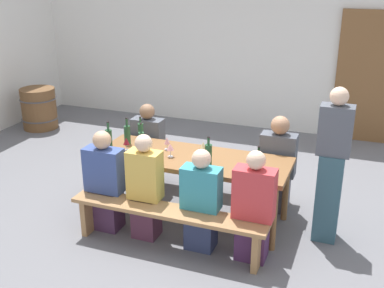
# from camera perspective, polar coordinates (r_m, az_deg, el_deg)

# --- Properties ---
(ground_plane) EXTENTS (24.00, 24.00, 0.00)m
(ground_plane) POSITION_cam_1_polar(r_m,az_deg,el_deg) (5.54, -0.00, -8.75)
(ground_plane) COLOR slate
(back_wall) EXTENTS (14.00, 0.20, 3.20)m
(back_wall) POSITION_cam_1_polar(r_m,az_deg,el_deg) (8.32, 8.99, 12.67)
(back_wall) COLOR silver
(back_wall) RESTS_ON ground
(wooden_door) EXTENTS (0.90, 0.06, 2.10)m
(wooden_door) POSITION_cam_1_polar(r_m,az_deg,el_deg) (8.09, 20.09, 7.50)
(wooden_door) COLOR brown
(wooden_door) RESTS_ON ground
(tasting_table) EXTENTS (2.15, 0.78, 0.75)m
(tasting_table) POSITION_cam_1_polar(r_m,az_deg,el_deg) (5.24, -0.00, -2.33)
(tasting_table) COLOR brown
(tasting_table) RESTS_ON ground
(bench_near) EXTENTS (2.05, 0.30, 0.45)m
(bench_near) POSITION_cam_1_polar(r_m,az_deg,el_deg) (4.80, -2.98, -8.81)
(bench_near) COLOR #9E7247
(bench_near) RESTS_ON ground
(bench_far) EXTENTS (2.05, 0.30, 0.45)m
(bench_far) POSITION_cam_1_polar(r_m,az_deg,el_deg) (5.96, 2.37, -2.70)
(bench_far) COLOR #9E7247
(bench_far) RESTS_ON ground
(wine_bottle_0) EXTENTS (0.08, 0.08, 0.32)m
(wine_bottle_0) POSITION_cam_1_polar(r_m,az_deg,el_deg) (5.49, -9.97, 0.66)
(wine_bottle_0) COLOR #234C2D
(wine_bottle_0) RESTS_ON tasting_table
(wine_bottle_1) EXTENTS (0.07, 0.07, 0.31)m
(wine_bottle_1) POSITION_cam_1_polar(r_m,az_deg,el_deg) (4.77, 7.94, -2.44)
(wine_bottle_1) COLOR #143319
(wine_bottle_1) RESTS_ON tasting_table
(wine_bottle_2) EXTENTS (0.08, 0.08, 0.32)m
(wine_bottle_2) POSITION_cam_1_polar(r_m,az_deg,el_deg) (5.60, -7.79, 1.16)
(wine_bottle_2) COLOR #234C2D
(wine_bottle_2) RESTS_ON tasting_table
(wine_bottle_3) EXTENTS (0.08, 0.08, 0.32)m
(wine_bottle_3) POSITION_cam_1_polar(r_m,az_deg,el_deg) (4.93, 1.97, -1.30)
(wine_bottle_3) COLOR #234C2D
(wine_bottle_3) RESTS_ON tasting_table
(wine_bottle_4) EXTENTS (0.07, 0.07, 0.36)m
(wine_bottle_4) POSITION_cam_1_polar(r_m,az_deg,el_deg) (5.29, -6.09, 0.22)
(wine_bottle_4) COLOR #234C2D
(wine_bottle_4) RESTS_ON tasting_table
(wine_bottle_5) EXTENTS (0.07, 0.07, 0.30)m
(wine_bottle_5) POSITION_cam_1_polar(r_m,az_deg,el_deg) (5.69, -6.18, 1.51)
(wine_bottle_5) COLOR #234C2D
(wine_bottle_5) RESTS_ON tasting_table
(wine_glass_0) EXTENTS (0.07, 0.07, 0.15)m
(wine_glass_0) POSITION_cam_1_polar(r_m,az_deg,el_deg) (5.40, -7.90, 0.30)
(wine_glass_0) COLOR silver
(wine_glass_0) RESTS_ON tasting_table
(wine_glass_1) EXTENTS (0.06, 0.06, 0.15)m
(wine_glass_1) POSITION_cam_1_polar(r_m,az_deg,el_deg) (5.38, -3.03, 0.34)
(wine_glass_1) COLOR silver
(wine_glass_1) RESTS_ON tasting_table
(wine_glass_2) EXTENTS (0.06, 0.06, 0.17)m
(wine_glass_2) POSITION_cam_1_polar(r_m,az_deg,el_deg) (5.17, 1.34, -0.26)
(wine_glass_2) COLOR silver
(wine_glass_2) RESTS_ON tasting_table
(wine_glass_3) EXTENTS (0.08, 0.08, 0.15)m
(wine_glass_3) POSITION_cam_1_polar(r_m,az_deg,el_deg) (5.18, -2.62, -0.41)
(wine_glass_3) COLOR silver
(wine_glass_3) RESTS_ON tasting_table
(seated_guest_near_0) EXTENTS (0.41, 0.24, 1.13)m
(seated_guest_near_0) POSITION_cam_1_polar(r_m,az_deg,el_deg) (5.18, -10.40, -4.73)
(seated_guest_near_0) COLOR #452845
(seated_guest_near_0) RESTS_ON ground
(seated_guest_near_1) EXTENTS (0.35, 0.24, 1.15)m
(seated_guest_near_1) POSITION_cam_1_polar(r_m,az_deg,el_deg) (4.96, -5.63, -5.47)
(seated_guest_near_1) COLOR #542B3E
(seated_guest_near_1) RESTS_ON ground
(seated_guest_near_2) EXTENTS (0.39, 0.24, 1.07)m
(seated_guest_near_2) POSITION_cam_1_polar(r_m,az_deg,el_deg) (4.76, 1.10, -7.09)
(seated_guest_near_2) COLOR navy
(seated_guest_near_2) RESTS_ON ground
(seated_guest_near_3) EXTENTS (0.40, 0.24, 1.14)m
(seated_guest_near_3) POSITION_cam_1_polar(r_m,az_deg,el_deg) (4.61, 7.40, -7.82)
(seated_guest_near_3) COLOR #49274F
(seated_guest_near_3) RESTS_ON ground
(seated_guest_far_0) EXTENTS (0.39, 0.24, 1.13)m
(seated_guest_far_0) POSITION_cam_1_polar(r_m,az_deg,el_deg) (6.05, -5.26, -0.64)
(seated_guest_far_0) COLOR #3E3D67
(seated_guest_far_0) RESTS_ON ground
(seated_guest_far_1) EXTENTS (0.41, 0.24, 1.15)m
(seated_guest_far_1) POSITION_cam_1_polar(r_m,az_deg,el_deg) (5.56, 10.22, -2.65)
(seated_guest_far_1) COLOR #51525D
(seated_guest_far_1) RESTS_ON ground
(standing_host) EXTENTS (0.32, 0.24, 1.64)m
(standing_host) POSITION_cam_1_polar(r_m,az_deg,el_deg) (4.99, 16.39, -2.85)
(standing_host) COLOR #315463
(standing_host) RESTS_ON ground
(wine_barrel) EXTENTS (0.63, 0.63, 0.72)m
(wine_barrel) POSITION_cam_1_polar(r_m,az_deg,el_deg) (8.81, -17.91, 4.10)
(wine_barrel) COLOR brown
(wine_barrel) RESTS_ON ground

